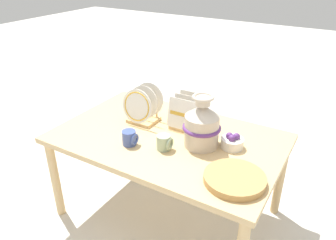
{
  "coord_description": "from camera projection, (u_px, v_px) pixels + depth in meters",
  "views": [
    {
      "loc": [
        0.89,
        -1.49,
        1.61
      ],
      "look_at": [
        0.0,
        0.0,
        0.72
      ],
      "focal_mm": 35.0,
      "sensor_mm": 36.0,
      "label": 1
    }
  ],
  "objects": [
    {
      "name": "ground_plane",
      "position": [
        168.0,
        211.0,
        2.28
      ],
      "size": [
        14.0,
        14.0,
        0.0
      ],
      "primitive_type": "plane",
      "color": "beige"
    },
    {
      "name": "display_table",
      "position": [
        168.0,
        145.0,
        2.03
      ],
      "size": [
        1.36,
        0.87,
        0.61
      ],
      "color": "tan",
      "rests_on": "ground_plane"
    },
    {
      "name": "ceramic_vase",
      "position": [
        202.0,
        124.0,
        1.85
      ],
      "size": [
        0.22,
        0.22,
        0.31
      ],
      "color": "beige",
      "rests_on": "display_table"
    },
    {
      "name": "dish_rack_round_plates",
      "position": [
        142.0,
        109.0,
        2.12
      ],
      "size": [
        0.22,
        0.19,
        0.24
      ],
      "color": "tan",
      "rests_on": "display_table"
    },
    {
      "name": "dish_rack_square_plates",
      "position": [
        187.0,
        117.0,
        2.07
      ],
      "size": [
        0.19,
        0.18,
        0.21
      ],
      "color": "tan",
      "rests_on": "display_table"
    },
    {
      "name": "wicker_charger_stack",
      "position": [
        235.0,
        179.0,
        1.59
      ],
      "size": [
        0.3,
        0.3,
        0.04
      ],
      "color": "tan",
      "rests_on": "display_table"
    },
    {
      "name": "mug_sage_glaze",
      "position": [
        164.0,
        142.0,
        1.85
      ],
      "size": [
        0.09,
        0.08,
        0.09
      ],
      "color": "#9EB28E",
      "rests_on": "display_table"
    },
    {
      "name": "mug_cobalt_glaze",
      "position": [
        130.0,
        138.0,
        1.89
      ],
      "size": [
        0.09,
        0.08,
        0.09
      ],
      "color": "#42569E",
      "rests_on": "display_table"
    },
    {
      "name": "fruit_bowl",
      "position": [
        232.0,
        142.0,
        1.87
      ],
      "size": [
        0.13,
        0.13,
        0.09
      ],
      "color": "white",
      "rests_on": "display_table"
    }
  ]
}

